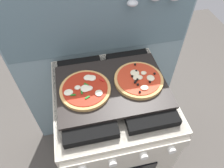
{
  "coord_description": "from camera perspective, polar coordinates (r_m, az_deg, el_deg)",
  "views": [
    {
      "loc": [
        -0.14,
        -0.65,
        1.69
      ],
      "look_at": [
        0.0,
        0.0,
        0.93
      ],
      "focal_mm": 33.14,
      "sensor_mm": 36.0,
      "label": 1
    }
  ],
  "objects": [
    {
      "name": "ground_plane",
      "position": [
        1.81,
        -0.0,
        -19.57
      ],
      "size": [
        4.0,
        4.0,
        0.0
      ],
      "primitive_type": "plane",
      "color": "#4C4742"
    },
    {
      "name": "kitchen_backsplash",
      "position": [
        1.34,
        -3.01,
        6.66
      ],
      "size": [
        1.1,
        0.09,
        1.55
      ],
      "color": "#7A939E",
      "rests_on": "ground_plane"
    },
    {
      "name": "stove",
      "position": [
        1.4,
        0.01,
        -12.91
      ],
      "size": [
        0.6,
        0.64,
        0.9
      ],
      "color": "beige",
      "rests_on": "ground_plane"
    },
    {
      "name": "baking_tray",
      "position": [
        1.02,
        -0.0,
        -0.66
      ],
      "size": [
        0.54,
        0.38,
        0.02
      ],
      "primitive_type": "cube",
      "color": "black",
      "rests_on": "stove"
    },
    {
      "name": "pizza_left",
      "position": [
        0.99,
        -7.37,
        -1.43
      ],
      "size": [
        0.24,
        0.24,
        0.03
      ],
      "color": "tan",
      "rests_on": "baking_tray"
    },
    {
      "name": "pizza_right",
      "position": [
        1.04,
        7.4,
        1.28
      ],
      "size": [
        0.24,
        0.24,
        0.03
      ],
      "color": "tan",
      "rests_on": "baking_tray"
    }
  ]
}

